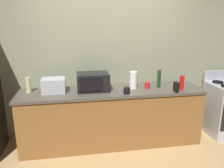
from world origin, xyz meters
The scene contains 12 objects.
ground_plane centered at (0.00, 0.00, 0.00)m, with size 8.00×8.00×0.00m, color tan.
back_wall centered at (0.00, 0.81, 1.35)m, with size 6.40×0.10×2.70m, color gray.
counter_run centered at (0.00, 0.40, 0.45)m, with size 2.84×0.64×0.90m.
microwave centered at (-0.29, 0.45, 1.04)m, with size 0.48×0.35×0.27m.
toaster_oven centered at (-0.87, 0.46, 1.01)m, with size 0.34×0.26×0.21m, color #B7BABF.
paper_towel_roll centered at (0.35, 0.45, 1.04)m, with size 0.12×0.12×0.27m, color white.
cordless_phone centered at (0.94, 0.16, 0.98)m, with size 0.05×0.11×0.15m, color black.
bottle_wine centered at (0.76, 0.43, 1.04)m, with size 0.06×0.06×0.28m, color #1E3F19.
bottle_hot_sauce centered at (1.07, 0.26, 1.01)m, with size 0.07×0.07×0.22m, color red.
bottle_vinegar centered at (-1.24, 0.51, 1.02)m, with size 0.08×0.08×0.23m, color beige.
mug_black centered at (0.18, 0.20, 0.95)m, with size 0.09×0.09×0.10m, color black.
mug_red centered at (0.57, 0.42, 0.95)m, with size 0.09×0.09×0.09m, color red.
Camera 1 is at (-0.56, -2.91, 1.96)m, focal length 36.67 mm.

